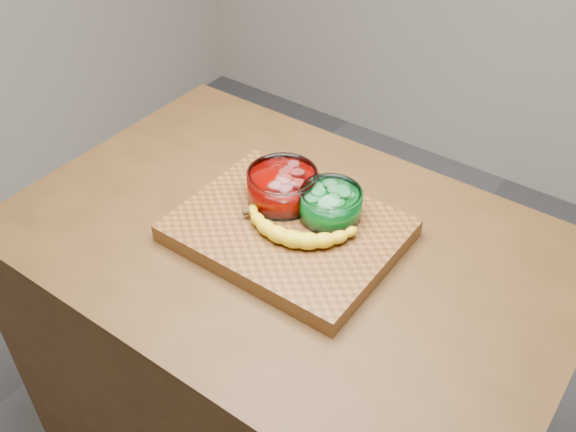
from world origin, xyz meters
The scene contains 5 objects.
counter centered at (0.00, 0.00, 0.45)m, with size 1.20×0.80×0.90m, color #4F3317.
cutting_board centered at (0.00, 0.00, 0.92)m, with size 0.45×0.35×0.04m, color brown.
bowl_red centered at (-0.06, 0.06, 0.97)m, with size 0.15×0.15×0.07m.
bowl_green centered at (0.06, 0.07, 0.97)m, with size 0.13×0.13×0.06m.
banana centered at (0.03, -0.01, 0.96)m, with size 0.26×0.15×0.04m, color yellow, non-canonical shape.
Camera 1 is at (0.59, -0.82, 1.81)m, focal length 40.00 mm.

